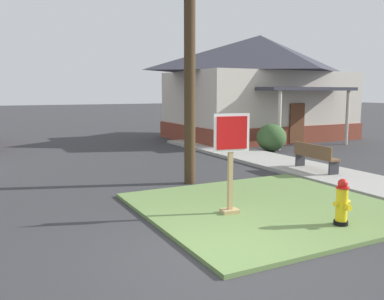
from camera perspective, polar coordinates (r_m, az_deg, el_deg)
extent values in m
plane|color=#333335|center=(6.73, 4.06, -14.88)|extent=(160.00, 160.00, 0.00)
cube|color=#668447|center=(9.48, 10.42, -7.84)|extent=(5.45, 5.18, 0.08)
cube|color=#9E9B93|center=(14.94, 13.00, -1.96)|extent=(2.20, 16.12, 0.12)
cylinder|color=black|center=(8.51, 20.05, -9.51)|extent=(0.28, 0.28, 0.08)
cylinder|color=yellow|center=(8.41, 20.17, -7.16)|extent=(0.22, 0.22, 0.64)
cylinder|color=red|center=(8.33, 20.28, -4.94)|extent=(0.25, 0.25, 0.03)
sphere|color=red|center=(8.31, 20.31, -4.43)|extent=(0.19, 0.19, 0.19)
cube|color=red|center=(8.30, 20.33, -3.96)|extent=(0.04, 0.04, 0.04)
cylinder|color=yellow|center=(8.29, 19.47, -7.11)|extent=(0.08, 0.09, 0.09)
cylinder|color=yellow|center=(8.51, 20.87, -6.80)|extent=(0.08, 0.09, 0.09)
cylinder|color=yellow|center=(8.31, 20.97, -7.51)|extent=(0.12, 0.09, 0.12)
cube|color=tan|center=(8.56, 5.37, -2.16)|extent=(0.10, 0.10, 2.04)
cube|color=tan|center=(8.79, 5.29, -8.47)|extent=(0.40, 0.33, 0.08)
cube|color=white|center=(8.42, 5.58, 2.41)|extent=(0.79, 0.13, 0.80)
cube|color=red|center=(8.41, 5.62, 2.40)|extent=(0.67, 0.11, 0.68)
cylinder|color=black|center=(10.68, -6.81, -6.11)|extent=(0.70, 0.70, 0.02)
cube|color=brown|center=(13.71, 16.97, -0.88)|extent=(0.51, 1.78, 0.06)
cube|color=brown|center=(13.57, 16.43, -0.01)|extent=(0.16, 1.76, 0.38)
cube|color=#2D2D33|center=(13.17, 19.18, -2.38)|extent=(0.36, 0.08, 0.41)
cube|color=#2D2D33|center=(14.36, 14.86, -1.36)|extent=(0.36, 0.08, 0.41)
cylinder|color=#42301E|center=(11.70, -0.33, 17.02)|extent=(0.32, 0.32, 8.87)
cube|color=brown|center=(23.69, 9.21, 2.77)|extent=(9.43, 6.43, 0.90)
cube|color=beige|center=(23.59, 9.32, 7.23)|extent=(9.24, 6.30, 2.78)
pyramid|color=#33333D|center=(23.68, 9.45, 13.07)|extent=(9.90, 6.75, 2.05)
cube|color=#33333D|center=(20.57, 15.88, 8.21)|extent=(5.19, 1.40, 0.16)
cylinder|color=beige|center=(18.80, 12.11, 4.17)|extent=(0.16, 0.16, 2.76)
cylinder|color=beige|center=(21.73, 20.85, 4.33)|extent=(0.16, 0.16, 2.76)
cube|color=brown|center=(21.13, 14.45, 3.61)|extent=(0.90, 0.06, 2.00)
ellipsoid|color=#37572D|center=(18.45, 11.03, 1.72)|extent=(1.30, 1.30, 1.22)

